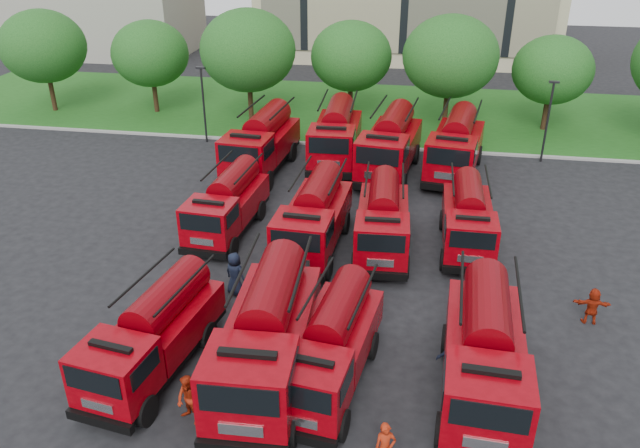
% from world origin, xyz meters
% --- Properties ---
extents(ground, '(140.00, 140.00, 0.00)m').
position_xyz_m(ground, '(0.00, 0.00, 0.00)').
color(ground, black).
rests_on(ground, ground).
extents(lawn, '(70.00, 16.00, 0.12)m').
position_xyz_m(lawn, '(0.00, 26.00, 0.06)').
color(lawn, '#184B14').
rests_on(lawn, ground).
extents(curb, '(70.00, 0.30, 0.14)m').
position_xyz_m(curb, '(0.00, 17.90, 0.07)').
color(curb, gray).
rests_on(curb, ground).
extents(side_building, '(18.00, 12.00, 10.00)m').
position_xyz_m(side_building, '(-30.00, 44.00, 5.00)').
color(side_building, gray).
rests_on(side_building, ground).
extents(tree_0, '(6.30, 6.30, 7.70)m').
position_xyz_m(tree_0, '(-24.00, 22.00, 5.02)').
color(tree_0, '#382314').
rests_on(tree_0, ground).
extents(tree_1, '(5.71, 5.71, 6.98)m').
position_xyz_m(tree_1, '(-16.00, 23.00, 4.55)').
color(tree_1, '#382314').
rests_on(tree_1, ground).
extents(tree_2, '(6.72, 6.72, 8.22)m').
position_xyz_m(tree_2, '(-8.00, 21.50, 5.35)').
color(tree_2, '#382314').
rests_on(tree_2, ground).
extents(tree_3, '(5.88, 5.88, 7.19)m').
position_xyz_m(tree_3, '(-1.00, 24.00, 4.68)').
color(tree_3, '#382314').
rests_on(tree_3, ground).
extents(tree_4, '(6.55, 6.55, 8.01)m').
position_xyz_m(tree_4, '(6.00, 22.50, 5.22)').
color(tree_4, '#382314').
rests_on(tree_4, ground).
extents(tree_5, '(5.46, 5.46, 6.68)m').
position_xyz_m(tree_5, '(13.00, 23.50, 4.35)').
color(tree_5, '#382314').
rests_on(tree_5, ground).
extents(lamp_post_0, '(0.60, 0.25, 5.11)m').
position_xyz_m(lamp_post_0, '(-10.00, 17.20, 2.90)').
color(lamp_post_0, black).
rests_on(lamp_post_0, ground).
extents(lamp_post_1, '(0.60, 0.25, 5.11)m').
position_xyz_m(lamp_post_1, '(12.00, 17.20, 2.90)').
color(lamp_post_1, black).
rests_on(lamp_post_1, ground).
extents(fire_truck_0, '(3.23, 6.80, 2.97)m').
position_xyz_m(fire_truck_0, '(-4.02, -5.54, 1.50)').
color(fire_truck_0, black).
rests_on(fire_truck_0, ground).
extents(fire_truck_1, '(3.10, 7.84, 3.52)m').
position_xyz_m(fire_truck_1, '(-0.13, -5.32, 1.77)').
color(fire_truck_1, black).
rests_on(fire_truck_1, ground).
extents(fire_truck_2, '(3.08, 6.72, 2.95)m').
position_xyz_m(fire_truck_2, '(1.98, -5.17, 1.48)').
color(fire_truck_2, black).
rests_on(fire_truck_2, ground).
extents(fire_truck_3, '(2.94, 7.36, 3.30)m').
position_xyz_m(fire_truck_3, '(6.93, -4.88, 1.66)').
color(fire_truck_3, black).
rests_on(fire_truck_3, ground).
extents(fire_truck_4, '(2.77, 6.69, 2.98)m').
position_xyz_m(fire_truck_4, '(-4.61, 4.78, 1.50)').
color(fire_truck_4, black).
rests_on(fire_truck_4, ground).
extents(fire_truck_5, '(2.87, 7.20, 3.23)m').
position_xyz_m(fire_truck_5, '(-0.17, 3.83, 1.62)').
color(fire_truck_5, black).
rests_on(fire_truck_5, ground).
extents(fire_truck_6, '(2.74, 6.81, 3.05)m').
position_xyz_m(fire_truck_6, '(2.96, 4.27, 1.53)').
color(fire_truck_6, black).
rests_on(fire_truck_6, ground).
extents(fire_truck_7, '(2.40, 6.46, 2.93)m').
position_xyz_m(fire_truck_7, '(6.84, 5.18, 1.48)').
color(fire_truck_7, black).
rests_on(fire_truck_7, ground).
extents(fire_truck_8, '(3.35, 7.98, 3.54)m').
position_xyz_m(fire_truck_8, '(-4.95, 12.82, 1.78)').
color(fire_truck_8, black).
rests_on(fire_truck_8, ground).
extents(fire_truck_9, '(3.06, 7.83, 3.52)m').
position_xyz_m(fire_truck_9, '(-0.78, 15.02, 1.77)').
color(fire_truck_9, black).
rests_on(fire_truck_9, ground).
extents(fire_truck_10, '(3.65, 8.21, 3.62)m').
position_xyz_m(fire_truck_10, '(2.64, 13.71, 1.82)').
color(fire_truck_10, black).
rests_on(fire_truck_10, ground).
extents(fire_truck_11, '(3.78, 8.06, 3.53)m').
position_xyz_m(fire_truck_11, '(6.48, 14.28, 1.78)').
color(fire_truck_11, black).
rests_on(fire_truck_11, ground).
extents(firefighter_1, '(0.96, 0.81, 1.73)m').
position_xyz_m(firefighter_1, '(-2.04, -7.74, 0.00)').
color(firefighter_1, '#9B210B').
rests_on(firefighter_1, ground).
extents(firefighter_2, '(0.85, 1.19, 1.84)m').
position_xyz_m(firefighter_2, '(7.23, -3.60, 0.00)').
color(firefighter_2, black).
rests_on(firefighter_2, ground).
extents(firefighter_3, '(1.29, 0.73, 1.93)m').
position_xyz_m(firefighter_3, '(6.09, -4.31, 0.00)').
color(firefighter_3, black).
rests_on(firefighter_3, ground).
extents(firefighter_4, '(1.10, 0.93, 1.91)m').
position_xyz_m(firefighter_4, '(-2.70, -0.53, 0.00)').
color(firefighter_4, black).
rests_on(firefighter_4, ground).
extents(firefighter_5, '(1.40, 0.61, 1.51)m').
position_xyz_m(firefighter_5, '(11.36, -0.21, 0.00)').
color(firefighter_5, '#9B210B').
rests_on(firefighter_5, ground).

